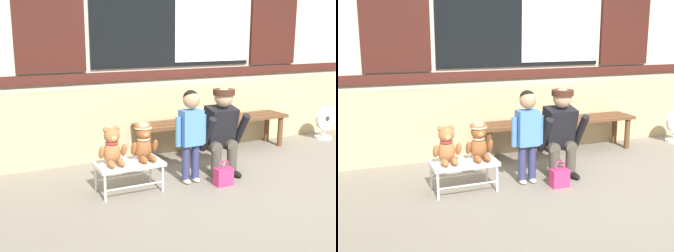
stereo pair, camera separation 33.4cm
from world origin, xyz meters
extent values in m
plane|color=gray|center=(0.00, 0.00, 0.00)|extent=(60.00, 60.00, 0.00)
cube|color=tan|center=(0.00, 1.43, 0.42)|extent=(7.81, 0.25, 0.85)
cube|color=beige|center=(0.00, 1.95, 1.66)|extent=(7.97, 0.20, 3.31)
cube|color=#471E19|center=(0.00, 1.83, 0.95)|extent=(7.33, 0.04, 0.12)
cube|color=black|center=(0.00, 1.84, 1.75)|extent=(2.40, 0.03, 1.40)
cube|color=white|center=(0.60, 1.82, 1.75)|extent=(1.21, 0.02, 1.29)
cube|color=#3D1914|center=(-1.68, 1.83, 1.75)|extent=(0.84, 0.05, 1.43)
cube|color=#3D1914|center=(1.68, 1.83, 1.75)|extent=(0.84, 0.05, 1.43)
cube|color=brown|center=(0.17, 0.92, 0.42)|extent=(2.10, 0.11, 0.04)
cube|color=brown|center=(0.17, 1.06, 0.42)|extent=(2.10, 0.11, 0.04)
cube|color=brown|center=(0.17, 1.20, 0.42)|extent=(2.10, 0.11, 0.04)
cylinder|color=brown|center=(-0.80, 0.92, 0.20)|extent=(0.07, 0.07, 0.40)
cylinder|color=brown|center=(-0.80, 1.20, 0.20)|extent=(0.07, 0.07, 0.40)
cylinder|color=brown|center=(1.14, 0.92, 0.20)|extent=(0.07, 0.07, 0.40)
cylinder|color=brown|center=(1.14, 1.20, 0.20)|extent=(0.07, 0.07, 0.40)
cube|color=silver|center=(-1.31, 0.24, 0.28)|extent=(0.64, 0.36, 0.04)
cylinder|color=silver|center=(-1.60, 0.09, 0.13)|extent=(0.02, 0.02, 0.26)
cylinder|color=silver|center=(-1.60, 0.39, 0.13)|extent=(0.02, 0.02, 0.26)
cylinder|color=silver|center=(-1.02, 0.09, 0.13)|extent=(0.02, 0.02, 0.26)
cylinder|color=silver|center=(-1.02, 0.39, 0.13)|extent=(0.02, 0.02, 0.26)
cylinder|color=silver|center=(-1.31, 0.09, 0.10)|extent=(0.58, 0.02, 0.02)
cylinder|color=silver|center=(-1.31, 0.39, 0.10)|extent=(0.58, 0.02, 0.02)
ellipsoid|color=#A86B3D|center=(-1.47, 0.26, 0.41)|extent=(0.17, 0.14, 0.22)
sphere|color=#A86B3D|center=(-1.47, 0.25, 0.58)|extent=(0.15, 0.15, 0.15)
sphere|color=#E1955B|center=(-1.47, 0.20, 0.56)|extent=(0.06, 0.06, 0.06)
sphere|color=#A86B3D|center=(-1.52, 0.26, 0.63)|extent=(0.06, 0.06, 0.06)
ellipsoid|color=#A86B3D|center=(-1.58, 0.23, 0.43)|extent=(0.06, 0.11, 0.16)
ellipsoid|color=#A86B3D|center=(-1.51, 0.15, 0.33)|extent=(0.06, 0.15, 0.06)
sphere|color=#A86B3D|center=(-1.41, 0.26, 0.63)|extent=(0.06, 0.06, 0.06)
ellipsoid|color=#A86B3D|center=(-1.36, 0.23, 0.43)|extent=(0.06, 0.11, 0.16)
ellipsoid|color=#A86B3D|center=(-1.42, 0.15, 0.33)|extent=(0.06, 0.15, 0.06)
torus|color=red|center=(-1.47, 0.26, 0.51)|extent=(0.13, 0.13, 0.02)
ellipsoid|color=#93562D|center=(-1.15, 0.26, 0.41)|extent=(0.17, 0.14, 0.22)
sphere|color=#93562D|center=(-1.15, 0.25, 0.58)|extent=(0.15, 0.15, 0.15)
sphere|color=#C87B48|center=(-1.15, 0.20, 0.56)|extent=(0.06, 0.06, 0.06)
sphere|color=#93562D|center=(-1.20, 0.26, 0.63)|extent=(0.06, 0.06, 0.06)
ellipsoid|color=#93562D|center=(-1.26, 0.23, 0.43)|extent=(0.06, 0.11, 0.16)
ellipsoid|color=#93562D|center=(-1.19, 0.15, 0.33)|extent=(0.06, 0.15, 0.06)
sphere|color=#93562D|center=(-1.09, 0.26, 0.63)|extent=(0.06, 0.06, 0.06)
ellipsoid|color=#93562D|center=(-1.04, 0.23, 0.43)|extent=(0.06, 0.11, 0.16)
ellipsoid|color=#93562D|center=(-1.10, 0.15, 0.33)|extent=(0.06, 0.15, 0.06)
torus|color=beige|center=(-1.15, 0.26, 0.51)|extent=(0.13, 0.13, 0.02)
cylinder|color=beige|center=(-1.15, 0.26, 0.62)|extent=(0.17, 0.17, 0.01)
cylinder|color=beige|center=(-1.15, 0.26, 0.64)|extent=(0.10, 0.10, 0.04)
cylinder|color=navy|center=(-0.70, 0.21, 0.22)|extent=(0.08, 0.08, 0.36)
ellipsoid|color=silver|center=(-0.70, 0.19, 0.03)|extent=(0.07, 0.12, 0.05)
cylinder|color=navy|center=(-0.59, 0.21, 0.22)|extent=(0.08, 0.08, 0.36)
ellipsoid|color=silver|center=(-0.59, 0.19, 0.03)|extent=(0.07, 0.12, 0.05)
cube|color=#4C84CC|center=(-0.64, 0.21, 0.58)|extent=(0.22, 0.15, 0.36)
cylinder|color=#4C84CC|center=(-0.79, 0.21, 0.55)|extent=(0.06, 0.06, 0.30)
cylinder|color=#4C84CC|center=(-0.50, 0.21, 0.55)|extent=(0.06, 0.06, 0.30)
sphere|color=tan|center=(-0.64, 0.21, 0.86)|extent=(0.17, 0.17, 0.17)
sphere|color=black|center=(-0.64, 0.22, 0.88)|extent=(0.16, 0.16, 0.16)
cylinder|color=#4C473D|center=(-0.32, 0.23, 0.15)|extent=(0.11, 0.11, 0.30)
cylinder|color=#4C473D|center=(-0.32, 0.37, 0.32)|extent=(0.13, 0.32, 0.13)
ellipsoid|color=black|center=(-0.32, 0.15, 0.03)|extent=(0.09, 0.20, 0.06)
cylinder|color=#4C473D|center=(-0.12, 0.23, 0.15)|extent=(0.11, 0.11, 0.30)
cylinder|color=#4C473D|center=(-0.12, 0.37, 0.32)|extent=(0.13, 0.32, 0.13)
ellipsoid|color=black|center=(-0.12, 0.15, 0.03)|extent=(0.09, 0.20, 0.06)
cube|color=black|center=(-0.22, 0.34, 0.52)|extent=(0.32, 0.30, 0.47)
cylinder|color=black|center=(-0.43, 0.24, 0.48)|extent=(0.08, 0.28, 0.40)
cylinder|color=black|center=(-0.01, 0.24, 0.48)|extent=(0.08, 0.28, 0.40)
sphere|color=tan|center=(-0.22, 0.27, 0.85)|extent=(0.20, 0.20, 0.20)
cylinder|color=#422319|center=(-0.22, 0.27, 0.91)|extent=(0.23, 0.23, 0.06)
cube|color=brown|center=(-0.03, 0.43, 0.38)|extent=(0.10, 0.22, 0.16)
cube|color=#E53370|center=(-0.39, -0.01, 0.09)|extent=(0.18, 0.11, 0.18)
torus|color=#E53370|center=(-0.39, -0.01, 0.22)|extent=(0.11, 0.01, 0.11)
cylinder|color=silver|center=(1.97, 0.94, 0.02)|extent=(0.24, 0.24, 0.04)
cylinder|color=silver|center=(1.97, 0.94, 0.09)|extent=(0.04, 0.04, 0.10)
camera|label=1|loc=(-2.66, -3.39, 1.52)|focal=45.00mm
camera|label=2|loc=(-2.36, -3.53, 1.52)|focal=45.00mm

